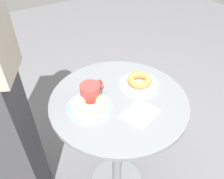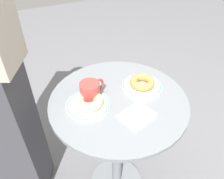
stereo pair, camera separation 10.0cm
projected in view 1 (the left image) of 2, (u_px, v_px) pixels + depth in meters
cafe_table at (118, 132)px, 1.17m from camera, size 0.63×0.63×0.74m
plate_left at (90, 107)px, 0.97m from camera, size 0.19×0.19×0.01m
plate_right at (139, 84)px, 1.10m from camera, size 0.19×0.19×0.01m
donut_glazed at (91, 103)px, 0.95m from camera, size 0.14×0.14×0.04m
donut_old_fashioned at (140, 80)px, 1.08m from camera, size 0.17×0.17×0.04m
paper_napkin at (140, 113)px, 0.95m from camera, size 0.16×0.15×0.01m
coffee_mug at (91, 93)px, 0.98m from camera, size 0.13×0.09×0.09m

